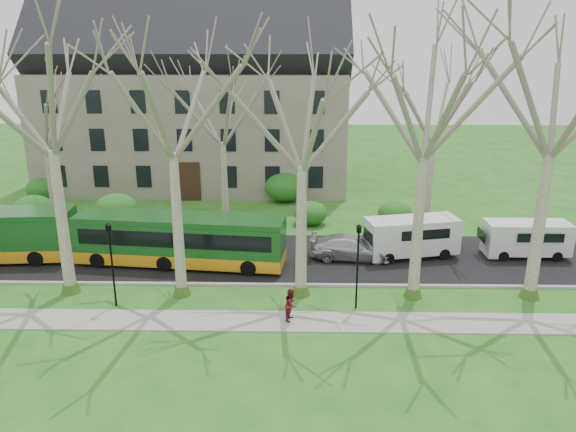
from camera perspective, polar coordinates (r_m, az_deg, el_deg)
The scene contains 14 objects.
ground at distance 29.40m, azimuth -5.13°, elevation -8.30°, with size 120.00×120.00×0.00m, color #1F661D.
sidewalk at distance 27.18m, azimuth -5.69°, elevation -10.56°, with size 70.00×2.00×0.06m, color gray.
road at distance 34.39m, azimuth -4.17°, elevation -4.22°, with size 80.00×8.00×0.06m, color black.
curb at distance 30.72m, azimuth -4.84°, elevation -6.95°, with size 80.00×0.25×0.14m, color #A5A39E.
building at distance 51.28m, azimuth -9.34°, elevation 12.17°, with size 26.50×12.20×16.00m.
tree_row_verge at distance 27.36m, azimuth -5.47°, elevation 5.27°, with size 49.00×7.00×14.00m.
tree_row_far at distance 38.13m, azimuth -5.65°, elevation 7.29°, with size 33.00×7.00×12.00m.
lamp_row at distance 27.44m, azimuth -5.50°, elevation -4.39°, with size 36.22×0.22×4.30m.
hedges at distance 42.67m, azimuth -9.44°, elevation 1.37°, with size 30.60×8.60×2.00m.
bus_follow at distance 33.35m, azimuth -10.90°, elevation -2.36°, with size 12.20×2.54×3.05m, color #164F1C, non-canonical shape.
sedan at distance 34.06m, azimuth 6.44°, elevation -3.17°, with size 1.99×4.90×1.42m, color #B8B9BD.
van_a at distance 34.80m, azimuth 12.43°, elevation -2.16°, with size 5.53×2.01×2.41m, color silver, non-canonical shape.
van_b at distance 37.00m, azimuth 23.07°, elevation -2.20°, with size 4.97×1.81×2.17m, color silver, non-canonical shape.
pedestrian_b at distance 26.75m, azimuth 0.33°, elevation -8.98°, with size 0.77×0.60×1.58m, color maroon.
Camera 1 is at (3.11, -26.23, 12.90)m, focal length 35.00 mm.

